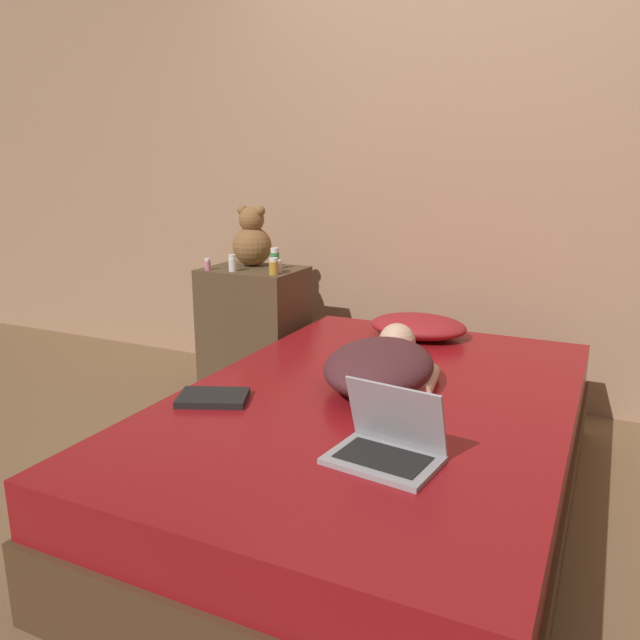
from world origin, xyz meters
The scene contains 14 objects.
ground_plane centered at (0.00, 0.00, 0.00)m, with size 12.00×12.00×0.00m, color brown.
wall_back centered at (0.00, 1.31, 1.30)m, with size 8.00×0.06×2.60m.
bed centered at (0.00, 0.00, 0.22)m, with size 1.35×2.05×0.44m.
nightstand centered at (-0.99, 0.78, 0.35)m, with size 0.50×0.39×0.71m.
pillow centered at (-0.09, 0.81, 0.49)m, with size 0.46×0.35×0.10m.
person_lying centered at (-0.02, 0.11, 0.52)m, with size 0.47×0.73×0.16m.
laptop centered at (0.20, -0.46, 0.49)m, with size 0.32×0.25×0.21m.
teddy_bear centered at (-1.03, 0.86, 0.85)m, with size 0.21×0.21×0.32m.
bottle_pink centered at (-1.17, 0.64, 0.74)m, with size 0.03×0.03×0.06m.
bottle_white centered at (-1.03, 0.66, 0.75)m, with size 0.04×0.04×0.09m.
bottle_amber centered at (-0.80, 0.67, 0.75)m, with size 0.05×0.05×0.08m.
bottle_clear centered at (-0.81, 0.74, 0.74)m, with size 0.05×0.05×0.06m.
bottle_green centered at (-0.87, 0.82, 0.76)m, with size 0.05×0.05×0.11m.
book centered at (-0.49, -0.30, 0.45)m, with size 0.28×0.24×0.02m.
Camera 1 is at (0.72, -1.98, 1.25)m, focal length 35.00 mm.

